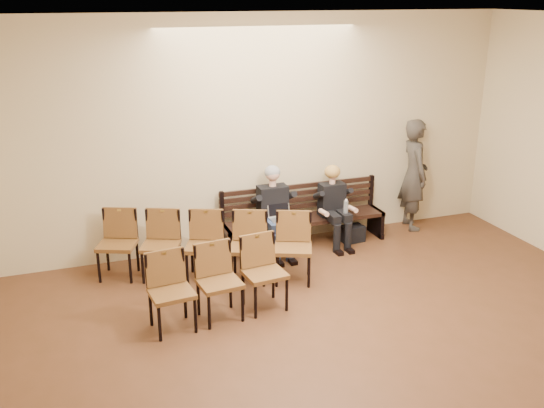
{
  "coord_description": "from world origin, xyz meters",
  "views": [
    {
      "loc": [
        -2.81,
        -3.45,
        3.74
      ],
      "look_at": [
        -0.12,
        4.05,
        0.96
      ],
      "focal_mm": 40.0,
      "sensor_mm": 36.0,
      "label": 1
    }
  ],
  "objects_px": {
    "laptop": "(282,221)",
    "water_bottle": "(346,214)",
    "bag": "(352,234)",
    "chair_row_back": "(220,283)",
    "bench": "(304,231)",
    "chair_row_front": "(205,247)",
    "seated_man": "(275,212)",
    "passerby": "(415,166)",
    "seated_woman": "(334,210)"
  },
  "relations": [
    {
      "from": "laptop",
      "to": "water_bottle",
      "type": "height_order",
      "value": "laptop"
    },
    {
      "from": "bag",
      "to": "chair_row_back",
      "type": "height_order",
      "value": "chair_row_back"
    },
    {
      "from": "bench",
      "to": "chair_row_front",
      "type": "height_order",
      "value": "chair_row_front"
    },
    {
      "from": "seated_man",
      "to": "chair_row_front",
      "type": "relative_size",
      "value": 0.45
    },
    {
      "from": "bench",
      "to": "laptop",
      "type": "bearing_deg",
      "value": -147.91
    },
    {
      "from": "seated_man",
      "to": "bag",
      "type": "xyz_separation_m",
      "value": [
        1.31,
        -0.01,
        -0.53
      ]
    },
    {
      "from": "seated_man",
      "to": "bag",
      "type": "bearing_deg",
      "value": -0.61
    },
    {
      "from": "water_bottle",
      "to": "chair_row_front",
      "type": "distance_m",
      "value": 2.31
    },
    {
      "from": "bag",
      "to": "chair_row_front",
      "type": "distance_m",
      "value": 2.59
    },
    {
      "from": "seated_man",
      "to": "passerby",
      "type": "xyz_separation_m",
      "value": [
        2.51,
        0.22,
        0.4
      ]
    },
    {
      "from": "chair_row_back",
      "to": "bag",
      "type": "bearing_deg",
      "value": 26.08
    },
    {
      "from": "laptop",
      "to": "chair_row_front",
      "type": "bearing_deg",
      "value": -164.83
    },
    {
      "from": "seated_man",
      "to": "seated_woman",
      "type": "bearing_deg",
      "value": 0.0
    },
    {
      "from": "chair_row_front",
      "to": "passerby",
      "type": "bearing_deg",
      "value": 34.03
    },
    {
      "from": "bench",
      "to": "seated_woman",
      "type": "relative_size",
      "value": 2.3
    },
    {
      "from": "passerby",
      "to": "seated_man",
      "type": "bearing_deg",
      "value": 104.85
    },
    {
      "from": "passerby",
      "to": "chair_row_front",
      "type": "xyz_separation_m",
      "value": [
        -3.72,
        -0.75,
        -0.59
      ]
    },
    {
      "from": "seated_woman",
      "to": "chair_row_back",
      "type": "xyz_separation_m",
      "value": [
        -2.28,
        -1.64,
        -0.1
      ]
    },
    {
      "from": "laptop",
      "to": "chair_row_back",
      "type": "height_order",
      "value": "chair_row_back"
    },
    {
      "from": "seated_woman",
      "to": "bag",
      "type": "distance_m",
      "value": 0.54
    },
    {
      "from": "seated_man",
      "to": "chair_row_back",
      "type": "bearing_deg",
      "value": -128.29
    },
    {
      "from": "laptop",
      "to": "water_bottle",
      "type": "distance_m",
      "value": 1.03
    },
    {
      "from": "chair_row_back",
      "to": "bench",
      "type": "bearing_deg",
      "value": 37.97
    },
    {
      "from": "laptop",
      "to": "bench",
      "type": "bearing_deg",
      "value": 31.95
    },
    {
      "from": "bench",
      "to": "seated_woman",
      "type": "xyz_separation_m",
      "value": [
        0.45,
        -0.12,
        0.34
      ]
    },
    {
      "from": "bag",
      "to": "chair_row_front",
      "type": "height_order",
      "value": "chair_row_front"
    },
    {
      "from": "seated_man",
      "to": "chair_row_back",
      "type": "distance_m",
      "value": 2.1
    },
    {
      "from": "bag",
      "to": "chair_row_back",
      "type": "distance_m",
      "value": 3.09
    },
    {
      "from": "bag",
      "to": "bench",
      "type": "bearing_deg",
      "value": 170.18
    },
    {
      "from": "bench",
      "to": "bag",
      "type": "bearing_deg",
      "value": -9.82
    },
    {
      "from": "laptop",
      "to": "water_bottle",
      "type": "bearing_deg",
      "value": -1.47
    },
    {
      "from": "bench",
      "to": "bag",
      "type": "xyz_separation_m",
      "value": [
        0.77,
        -0.13,
        -0.1
      ]
    },
    {
      "from": "seated_man",
      "to": "passerby",
      "type": "height_order",
      "value": "passerby"
    },
    {
      "from": "bench",
      "to": "seated_man",
      "type": "bearing_deg",
      "value": -167.32
    },
    {
      "from": "seated_man",
      "to": "chair_row_back",
      "type": "xyz_separation_m",
      "value": [
        -1.3,
        -1.64,
        -0.19
      ]
    },
    {
      "from": "bench",
      "to": "water_bottle",
      "type": "relative_size",
      "value": 11.31
    },
    {
      "from": "seated_man",
      "to": "bench",
      "type": "bearing_deg",
      "value": 12.68
    },
    {
      "from": "bench",
      "to": "seated_woman",
      "type": "height_order",
      "value": "seated_woman"
    },
    {
      "from": "seated_man",
      "to": "bag",
      "type": "distance_m",
      "value": 1.41
    },
    {
      "from": "chair_row_front",
      "to": "chair_row_back",
      "type": "height_order",
      "value": "chair_row_front"
    },
    {
      "from": "bag",
      "to": "laptop",
      "type": "bearing_deg",
      "value": -172.22
    },
    {
      "from": "bench",
      "to": "seated_man",
      "type": "relative_size",
      "value": 1.98
    },
    {
      "from": "bench",
      "to": "seated_woman",
      "type": "distance_m",
      "value": 0.57
    },
    {
      "from": "passerby",
      "to": "water_bottle",
      "type": "bearing_deg",
      "value": 116.46
    },
    {
      "from": "seated_man",
      "to": "passerby",
      "type": "bearing_deg",
      "value": 5.0
    },
    {
      "from": "water_bottle",
      "to": "chair_row_back",
      "type": "distance_m",
      "value": 2.77
    },
    {
      "from": "bag",
      "to": "chair_row_back",
      "type": "xyz_separation_m",
      "value": [
        -2.6,
        -1.63,
        0.34
      ]
    },
    {
      "from": "seated_man",
      "to": "passerby",
      "type": "distance_m",
      "value": 2.56
    },
    {
      "from": "seated_man",
      "to": "seated_woman",
      "type": "distance_m",
      "value": 0.98
    },
    {
      "from": "passerby",
      "to": "bench",
      "type": "bearing_deg",
      "value": 102.74
    }
  ]
}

